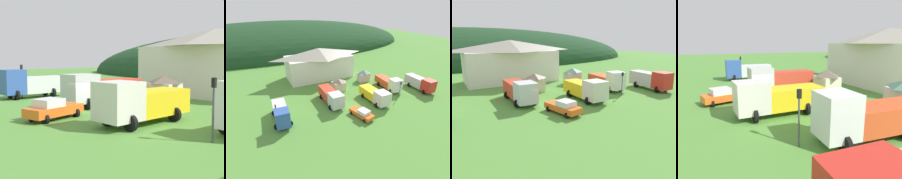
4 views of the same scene
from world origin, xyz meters
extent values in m
plane|color=#518C38|center=(0.00, 0.00, 0.00)|extent=(200.00, 200.00, 0.00)
cube|color=white|center=(1.92, 18.21, 3.09)|extent=(17.60, 8.62, 6.17)
pyramid|color=gray|center=(1.92, 18.21, 7.25)|extent=(19.01, 9.31, 2.16)
cube|color=beige|center=(2.67, 7.42, 1.12)|extent=(2.87, 2.26, 2.24)
pyramid|color=#6B5B4C|center=(2.67, 7.42, 2.63)|extent=(3.10, 2.44, 0.78)
cube|color=#3356AD|center=(-12.14, -1.41, 1.97)|extent=(2.45, 2.52, 2.84)
cube|color=black|center=(-12.15, -1.53, 2.59)|extent=(1.35, 1.98, 0.91)
cube|color=silver|center=(-11.94, 2.36, 1.53)|extent=(2.59, 5.26, 1.95)
cylinder|color=black|center=(-11.13, -1.46, 0.55)|extent=(1.10, 0.30, 1.10)
cylinder|color=black|center=(-13.15, -1.35, 0.55)|extent=(1.10, 0.30, 1.10)
cylinder|color=black|center=(-10.89, 3.08, 0.55)|extent=(1.10, 0.30, 1.10)
cylinder|color=black|center=(-12.91, 3.18, 0.55)|extent=(1.10, 0.30, 1.10)
cube|color=silver|center=(-1.49, 0.24, 1.89)|extent=(2.57, 2.87, 2.67)
cube|color=black|center=(-1.49, 0.10, 2.47)|extent=(1.39, 2.28, 0.86)
cube|color=red|center=(-1.42, 4.46, 1.57)|extent=(2.62, 5.65, 2.04)
cylinder|color=black|center=(-0.38, 0.22, 0.55)|extent=(1.10, 0.30, 1.10)
cylinder|color=black|center=(-2.60, 0.26, 0.55)|extent=(1.10, 0.30, 1.10)
cylinder|color=black|center=(-0.29, 5.28, 0.55)|extent=(1.10, 0.30, 1.10)
cylinder|color=black|center=(-2.52, 5.32, 0.55)|extent=(1.10, 0.30, 1.10)
cube|color=silver|center=(7.20, -3.10, 1.86)|extent=(2.61, 2.72, 2.62)
cube|color=black|center=(7.21, -3.23, 2.44)|extent=(1.41, 2.17, 0.84)
cube|color=yellow|center=(7.15, 0.83, 1.46)|extent=(2.64, 5.21, 1.81)
cylinder|color=black|center=(8.34, -3.08, 0.55)|extent=(1.10, 0.30, 1.10)
cylinder|color=black|center=(6.07, -3.11, 0.55)|extent=(1.10, 0.30, 1.10)
cylinder|color=black|center=(8.27, 1.62, 0.55)|extent=(1.10, 0.30, 1.10)
cylinder|color=black|center=(6.00, 1.59, 0.55)|extent=(1.10, 0.30, 1.10)
cube|color=orange|center=(1.41, -4.42, 0.69)|extent=(2.89, 5.17, 0.70)
cube|color=silver|center=(1.54, -5.00, 1.35)|extent=(2.08, 2.29, 0.62)
cylinder|color=black|center=(2.56, -5.86, 0.34)|extent=(0.68, 0.24, 0.68)
cylinder|color=black|center=(1.01, -6.22, 0.34)|extent=(0.68, 0.24, 0.68)
cylinder|color=black|center=(1.81, -2.63, 0.34)|extent=(0.68, 0.24, 0.68)
cylinder|color=black|center=(0.26, -2.99, 0.34)|extent=(0.68, 0.24, 0.68)
cylinder|color=#4C4C51|center=(-12.82, 0.00, 1.69)|extent=(0.12, 0.12, 3.39)
cube|color=black|center=(-12.82, 0.00, 3.66)|extent=(0.20, 0.24, 0.55)
sphere|color=yellow|center=(-12.82, 0.13, 3.66)|extent=(0.14, 0.14, 0.14)
cylinder|color=#4C4C51|center=(13.36, -1.70, 1.55)|extent=(0.12, 0.12, 3.11)
cube|color=black|center=(13.36, -1.70, 3.38)|extent=(0.20, 0.24, 0.55)
sphere|color=yellow|center=(13.36, -1.57, 3.38)|extent=(0.14, 0.14, 0.14)
cone|color=orange|center=(-4.28, 4.92, 0.00)|extent=(0.36, 0.36, 0.62)
camera|label=1|loc=(22.50, -17.58, 4.72)|focal=51.27mm
camera|label=2|loc=(-14.80, -27.09, 18.69)|focal=28.25mm
camera|label=3|loc=(-10.99, -26.88, 8.89)|focal=36.15mm
camera|label=4|loc=(24.00, -7.04, 6.30)|focal=33.67mm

